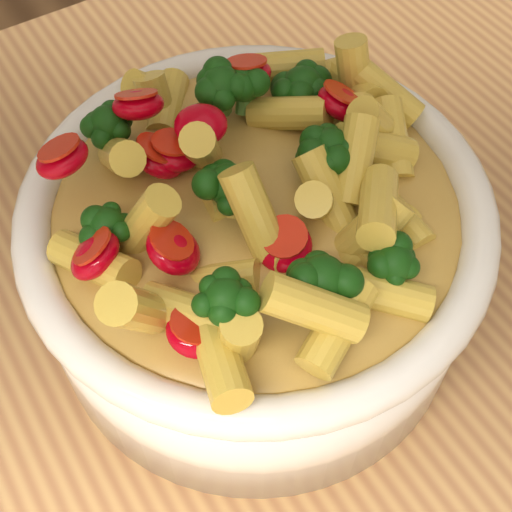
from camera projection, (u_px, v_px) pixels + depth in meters
table at (223, 425)px, 0.54m from camera, size 1.20×0.80×0.90m
serving_bowl at (256, 255)px, 0.44m from camera, size 0.27×0.27×0.12m
pasta_salad at (256, 177)px, 0.38m from camera, size 0.21×0.21×0.05m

